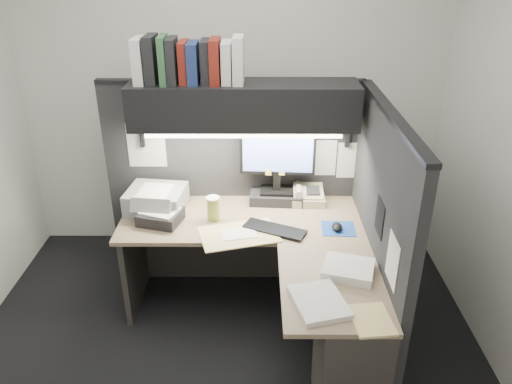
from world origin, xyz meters
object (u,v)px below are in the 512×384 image
desk (290,300)px  notebook_stack (160,217)px  monitor (277,173)px  coffee_cup (213,209)px  telephone (308,195)px  overhead_shelf (244,105)px  keyboard (274,230)px  printer (156,199)px

desk → notebook_stack: 1.06m
monitor → coffee_cup: 0.56m
telephone → coffee_cup: (-0.69, -0.29, 0.03)m
overhead_shelf → keyboard: bearing=-60.8°
overhead_shelf → keyboard: overhead_shelf is taller
desk → monitor: monitor is taller
desk → telephone: 0.90m
keyboard → printer: bearing=-174.8°
monitor → printer: (-0.88, -0.14, -0.15)m
telephone → notebook_stack: telephone is taller
desk → keyboard: (-0.09, 0.38, 0.30)m
coffee_cup → printer: coffee_cup is taller
keyboard → coffee_cup: bearing=-174.9°
coffee_cup → notebook_stack: bearing=-174.4°
desk → overhead_shelf: size_ratio=1.10×
monitor → printer: size_ratio=1.47×
coffee_cup → printer: size_ratio=0.41×
monitor → keyboard: bearing=-90.0°
overhead_shelf → coffee_cup: overhead_shelf is taller
desk → monitor: 0.97m
desk → keyboard: bearing=103.5°
keyboard → coffee_cup: (-0.43, 0.15, 0.07)m
monitor → telephone: size_ratio=2.33×
desk → monitor: size_ratio=2.87×
notebook_stack → keyboard: bearing=-8.4°
monitor → telephone: (0.23, -0.00, -0.19)m
monitor → keyboard: (-0.03, -0.44, -0.22)m
keyboard → telephone: telephone is taller
desk → coffee_cup: 0.83m
telephone → notebook_stack: (-1.06, -0.32, -0.01)m
coffee_cup → printer: (-0.43, 0.15, -0.00)m
overhead_shelf → notebook_stack: overhead_shelf is taller
keyboard → notebook_stack: size_ratio=1.53×
monitor → keyboard: monitor is taller
telephone → monitor: bearing=-179.8°
overhead_shelf → telephone: 0.86m
printer → keyboard: bearing=-12.7°
keyboard → notebook_stack: 0.80m
monitor → printer: 0.91m
notebook_stack → overhead_shelf: bearing=23.9°
overhead_shelf → monitor: (0.24, 0.07, -0.53)m
overhead_shelf → coffee_cup: 0.75m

